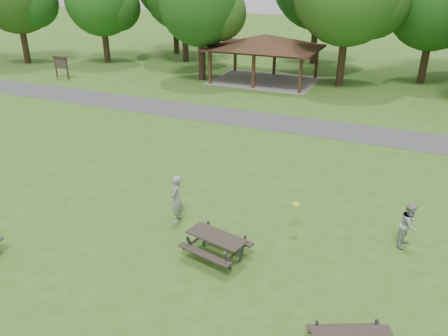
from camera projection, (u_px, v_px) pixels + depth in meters
ground at (151, 242)px, 14.92m from camera, size 160.00×160.00×0.00m
asphalt_path at (274, 122)px, 26.60m from camera, size 120.00×3.20×0.02m
pavilion at (265, 43)px, 35.11m from camera, size 8.60×7.01×3.76m
notice_board at (61, 63)px, 36.61m from camera, size 1.60×0.30×1.88m
tree_row_b at (102, 2)px, 41.40m from camera, size 7.14×6.80×9.28m
tree_row_d at (202, 7)px, 34.53m from camera, size 6.93×6.60×9.27m
tree_row_f at (436, 7)px, 33.38m from camera, size 7.35×7.00×9.55m
picnic_table_middle at (216, 241)px, 13.91m from camera, size 2.22×1.92×0.84m
frisbee_in_flight at (296, 204)px, 14.95m from camera, size 0.33×0.33×0.02m
frisbee_thrower at (176, 199)px, 15.82m from camera, size 0.56×0.74×1.84m
frisbee_catcher at (409, 225)px, 14.44m from camera, size 0.79×0.91×1.59m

